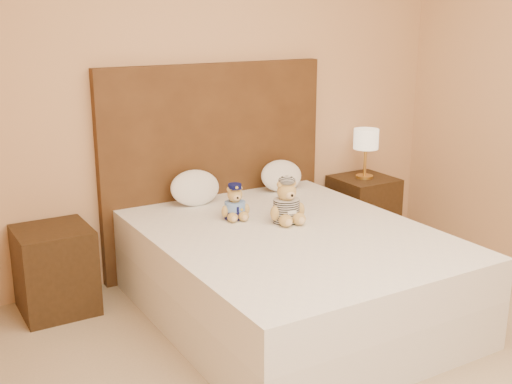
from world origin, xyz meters
TOP-DOWN VIEW (x-y plane):
  - room_walls at (0.00, 0.46)m, footprint 4.04×4.52m
  - bed at (0.00, 1.20)m, footprint 1.60×2.00m
  - headboard at (0.00, 2.21)m, footprint 1.75×0.08m
  - nightstand_left at (-1.25, 2.00)m, footprint 0.45×0.45m
  - nightstand_right at (1.25, 2.00)m, footprint 0.45×0.45m
  - lamp at (1.25, 2.00)m, footprint 0.20×0.20m
  - teddy_police at (-0.17, 1.60)m, footprint 0.23×0.23m
  - teddy_prisoner at (0.08, 1.37)m, footprint 0.28×0.27m
  - pillow_left at (-0.25, 2.03)m, footprint 0.37×0.24m
  - pillow_right at (0.47, 2.03)m, footprint 0.35×0.22m

SIDE VIEW (x-z plane):
  - nightstand_left at x=-1.25m, z-range 0.00..0.55m
  - nightstand_right at x=1.25m, z-range 0.00..0.55m
  - bed at x=0.00m, z-range 0.00..0.55m
  - teddy_police at x=-0.17m, z-range 0.55..0.78m
  - pillow_right at x=0.47m, z-range 0.55..0.80m
  - pillow_left at x=-0.25m, z-range 0.55..0.81m
  - teddy_prisoner at x=0.08m, z-range 0.55..0.83m
  - headboard at x=0.00m, z-range 0.00..1.50m
  - lamp at x=1.25m, z-range 0.65..1.05m
  - room_walls at x=0.00m, z-range 0.45..3.17m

